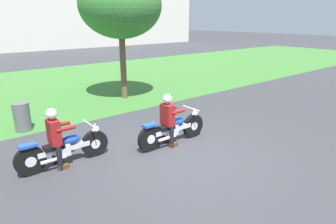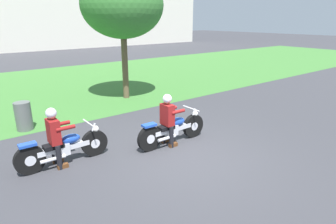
% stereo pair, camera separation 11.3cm
% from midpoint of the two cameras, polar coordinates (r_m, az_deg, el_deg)
% --- Properties ---
extents(ground, '(120.00, 120.00, 0.00)m').
position_cam_midpoint_polar(ground, '(7.22, 4.10, -8.81)').
color(ground, '#38383D').
extents(grass_verge, '(60.00, 12.00, 0.01)m').
position_cam_midpoint_polar(grass_verge, '(15.67, -21.08, 4.82)').
color(grass_verge, '#3D7533').
rests_on(grass_verge, ground).
extents(motorcycle_lead, '(2.18, 0.66, 0.89)m').
position_cam_midpoint_polar(motorcycle_lead, '(7.77, 1.37, -3.49)').
color(motorcycle_lead, black).
rests_on(motorcycle_lead, ground).
extents(rider_lead, '(0.55, 0.48, 1.42)m').
position_cam_midpoint_polar(rider_lead, '(7.53, 0.39, -0.76)').
color(rider_lead, black).
rests_on(rider_lead, ground).
extents(motorcycle_follow, '(2.15, 0.66, 0.89)m').
position_cam_midpoint_polar(motorcycle_follow, '(7.10, -19.47, -6.77)').
color(motorcycle_follow, black).
rests_on(motorcycle_follow, ground).
extents(rider_follow, '(0.55, 0.48, 1.41)m').
position_cam_midpoint_polar(rider_follow, '(6.90, -21.16, -3.86)').
color(rider_follow, black).
rests_on(rider_follow, ground).
extents(tree_roadside, '(3.27, 3.27, 5.09)m').
position_cam_midpoint_polar(tree_roadside, '(12.19, -8.79, 20.21)').
color(tree_roadside, brown).
rests_on(tree_roadside, ground).
extents(trash_can, '(0.48, 0.48, 0.88)m').
position_cam_midpoint_polar(trash_can, '(9.73, -26.44, -0.75)').
color(trash_can, '#595E5B').
rests_on(trash_can, ground).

